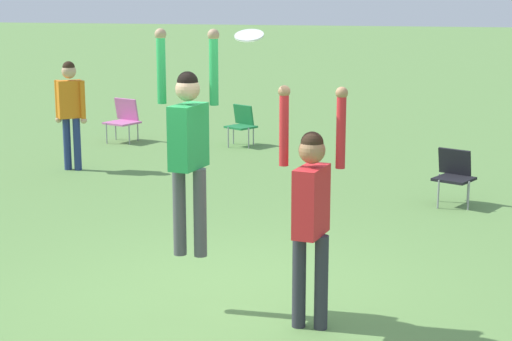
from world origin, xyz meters
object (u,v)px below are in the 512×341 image
Objects in this scene: camping_chair_0 at (242,122)px; person_spectator_near at (70,105)px; camping_chair_4 at (454,173)px; frisbee at (249,35)px; person_defending at (311,203)px; person_jumping at (188,139)px; camping_chair_1 at (124,117)px.

camping_chair_0 is 0.43× the size of person_spectator_near.
frisbee is at bearing 95.43° from camping_chair_4.
frisbee is at bearing -74.96° from person_defending.
camping_chair_4 is 0.42× the size of person_spectator_near.
person_defending reaches higher than camping_chair_0.
frisbee reaches higher than person_defending.
person_defending is at bearing 4.66° from frisbee.
person_defending is 8.69× the size of frisbee.
person_jumping reaches higher than camping_chair_0.
frisbee is 0.33× the size of camping_chair_4.
camping_chair_1 is at bearing 32.37° from camping_chair_0.
person_spectator_near is (0.16, -2.70, 0.61)m from camping_chair_1.
camping_chair_1 is at bearing 56.07° from person_spectator_near.
person_defending is 1.20× the size of person_spectator_near.
camping_chair_1 is 7.23m from camping_chair_4.
camping_chair_1 is at bearing 35.56° from person_jumping.
camping_chair_0 is 2.34m from camping_chair_1.
person_jumping is at bearing 87.96° from camping_chair_4.
person_jumping is 5.26m from camping_chair_4.
frisbee is 0.30× the size of camping_chair_1.
camping_chair_4 is at bearing 167.14° from camping_chair_0.
person_spectator_near is (-2.18, -2.77, 0.63)m from camping_chair_0.
frisbee reaches higher than camping_chair_4.
person_spectator_near is at bearing 44.29° from person_jumping.
person_spectator_near reaches higher than camping_chair_1.
frisbee reaches higher than person_jumping.
camping_chair_1 is (-4.48, 8.46, -2.07)m from frisbee.
person_defending is 2.60× the size of camping_chair_1.
camping_chair_4 is 6.18m from person_spectator_near.
person_defending is at bearing -90.00° from person_jumping.
person_jumping is 9.14m from camping_chair_1.
person_spectator_near reaches higher than camping_chair_0.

